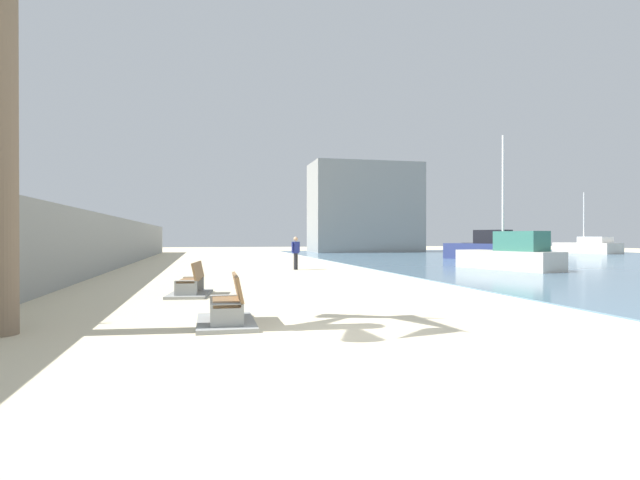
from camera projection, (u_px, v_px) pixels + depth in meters
name	position (u px, v px, depth m)	size (l,w,h in m)	color
ground_plane	(255.00, 270.00, 26.31)	(120.00, 120.00, 0.00)	beige
seawall	(99.00, 243.00, 24.66)	(0.80, 64.00, 2.78)	gray
bench_near	(227.00, 312.00, 9.96)	(1.12, 2.11, 0.98)	gray
bench_far	(191.00, 287.00, 14.88)	(1.36, 2.22, 0.98)	gray
person_walking	(296.00, 250.00, 26.52)	(0.48, 0.31, 1.72)	#333338
boat_far_left	(484.00, 248.00, 37.63)	(4.14, 5.83, 2.18)	navy
boat_distant	(482.00, 247.00, 49.68)	(2.67, 6.28, 1.91)	black
boat_far_right	(588.00, 247.00, 51.57)	(3.42, 6.77, 6.21)	beige
boat_mid_bay	(510.00, 255.00, 25.96)	(3.04, 6.04, 6.92)	beige
harbor_building	(365.00, 208.00, 56.86)	(12.00, 6.00, 9.85)	gray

